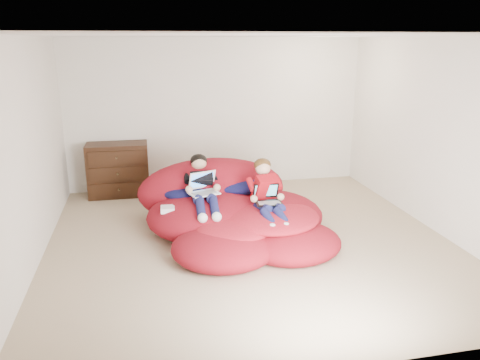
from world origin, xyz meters
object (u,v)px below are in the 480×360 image
at_px(beanbag_pile, 233,212).
at_px(laptop_white, 203,187).
at_px(laptop_black, 268,197).
at_px(older_boy, 202,184).
at_px(dresser, 118,170).
at_px(younger_boy, 267,192).

distance_m(beanbag_pile, laptop_white, 0.53).
bearing_deg(laptop_black, older_boy, 148.64).
bearing_deg(beanbag_pile, older_boy, 159.74).
xyz_separation_m(dresser, younger_boy, (1.91, -2.17, 0.19)).
distance_m(younger_boy, laptop_black, 0.08).
distance_m(beanbag_pile, older_boy, 0.56).
height_order(dresser, older_boy, older_boy).
distance_m(older_boy, younger_boy, 0.87).
height_order(dresser, laptop_white, dresser).
distance_m(older_boy, laptop_white, 0.10).
bearing_deg(dresser, laptop_black, -49.10).
bearing_deg(laptop_white, laptop_black, -25.48).
relative_size(older_boy, laptop_black, 3.36).
bearing_deg(older_boy, laptop_black, -31.36).
relative_size(older_boy, laptop_white, 2.58).
bearing_deg(older_boy, younger_boy, -29.30).
bearing_deg(laptop_black, dresser, 130.90).
distance_m(beanbag_pile, laptop_black, 0.57).
bearing_deg(dresser, older_boy, -56.60).
relative_size(older_boy, younger_boy, 1.18).
bearing_deg(laptop_white, older_boy, 90.00).
distance_m(dresser, laptop_white, 2.18).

